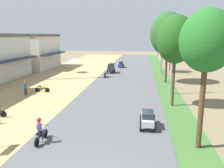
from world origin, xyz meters
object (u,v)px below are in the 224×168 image
Objects in this scene: median_tree_nearest at (207,42)px; median_tree_second at (176,40)px; vendor_umbrella at (74,60)px; car_sedan_silver at (148,118)px; median_tree_third at (168,34)px; parked_motorbike_fourth at (42,88)px; pedestrian_on_shoulder at (25,87)px; motorbike_foreground_rider at (40,131)px; streetlamp_mid at (163,49)px; streetlamp_near at (172,57)px; utility_pole_near at (171,45)px; median_tree_fourth at (163,41)px; motorbike_ahead_second at (105,74)px; car_van_charcoal at (111,67)px; streetlamp_far at (158,45)px; car_hatchback_blue at (121,64)px.

median_tree_second reaches higher than median_tree_nearest.
vendor_umbrella reaches higher than car_sedan_silver.
median_tree_nearest is at bearing -89.69° from median_tree_third.
parked_motorbike_fourth is 1.11× the size of pedestrian_on_shoulder.
pedestrian_on_shoulder is 0.90× the size of motorbike_foreground_rider.
median_tree_third reaches higher than streetlamp_mid.
median_tree_nearest is 1.12× the size of streetlamp_near.
motorbike_foreground_rider is at bearing -109.49° from utility_pole_near.
streetlamp_near reaches higher than median_tree_fourth.
car_sedan_silver is (13.34, -7.33, -0.22)m from pedestrian_on_shoulder.
median_tree_second is at bearing -94.60° from streetlamp_near.
median_tree_nearest reaches higher than streetlamp_mid.
vendor_umbrella is 15.55m from streetlamp_mid.
median_tree_second is at bearing -95.74° from utility_pole_near.
utility_pole_near reaches higher than streetlamp_mid.
median_tree_fourth is at bearing 35.98° from motorbike_ahead_second.
motorbike_ahead_second is at bearing -144.02° from median_tree_fourth.
motorbike_foreground_rider is (-9.56, -0.68, -5.42)m from median_tree_nearest.
car_van_charcoal is (-8.86, 7.21, -5.78)m from median_tree_third.
car_sedan_silver is at bearing -61.57° from vendor_umbrella.
streetlamp_far is 0.80× the size of utility_pole_near.
motorbike_ahead_second is (0.30, 22.75, -0.28)m from motorbike_foreground_rider.
utility_pole_near reaches higher than median_tree_second.
streetlamp_far is 20.19m from motorbike_ahead_second.
motorbike_ahead_second is (-9.26, 22.06, -5.70)m from median_tree_nearest.
median_tree_nearest is at bearing -37.53° from parked_motorbike_fourth.
streetlamp_mid reaches higher than parked_motorbike_fourth.
median_tree_fourth is 0.94× the size of streetlamp_far.
streetlamp_mid reaches higher than car_hatchback_blue.
car_hatchback_blue is (-9.62, 2.34, -4.19)m from utility_pole_near.
median_tree_nearest reaches higher than motorbike_ahead_second.
car_van_charcoal is at bearing 104.11° from car_sedan_silver.
median_tree_fourth is 0.94× the size of streetlamp_mid.
car_sedan_silver is at bearing -28.79° from pedestrian_on_shoulder.
streetlamp_far reaches higher than car_van_charcoal.
median_tree_nearest reaches higher than streetlamp_near.
median_tree_third is 17.39m from car_hatchback_blue.
streetlamp_near is 11.03m from car_sedan_silver.
car_hatchback_blue is (-7.82, 4.98, -4.81)m from median_tree_fourth.
car_van_charcoal is at bearing 114.70° from median_tree_second.
parked_motorbike_fourth is 0.24× the size of streetlamp_mid.
utility_pole_near is (18.08, 21.43, 3.97)m from pedestrian_on_shoulder.
streetlamp_far is (15.41, 13.68, 2.12)m from vendor_umbrella.
car_hatchback_blue is (-7.72, 14.36, -6.06)m from median_tree_third.
parked_motorbike_fourth is 0.71× the size of vendor_umbrella.
streetlamp_mid reaches higher than car_sedan_silver.
utility_pole_near is at bearing 69.93° from streetlamp_mid.
parked_motorbike_fourth is 17.97m from median_tree_third.
median_tree_third is 22.99m from motorbike_foreground_rider.
car_van_charcoal reaches higher than parked_motorbike_fourth.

